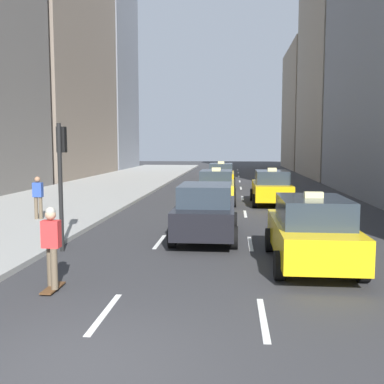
{
  "coord_description": "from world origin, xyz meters",
  "views": [
    {
      "loc": [
        2.06,
        -5.56,
        2.98
      ],
      "look_at": [
        0.53,
        11.1,
        1.25
      ],
      "focal_mm": 42.0,
      "sensor_mm": 36.0,
      "label": 1
    }
  ],
  "objects_px": {
    "taxi_second": "(271,187)",
    "taxi_fourth": "(221,175)",
    "sedan_silver_behind": "(206,211)",
    "skateboarder": "(51,245)",
    "pedestrian_mid_block": "(38,195)",
    "traffic_light_pole": "(61,166)",
    "taxi_third": "(216,187)",
    "taxi_lead": "(311,231)"
  },
  "relations": [
    {
      "from": "taxi_second",
      "to": "taxi_fourth",
      "type": "relative_size",
      "value": 1.0
    },
    {
      "from": "taxi_second",
      "to": "sedan_silver_behind",
      "type": "bearing_deg",
      "value": -107.66
    },
    {
      "from": "skateboarder",
      "to": "pedestrian_mid_block",
      "type": "height_order",
      "value": "pedestrian_mid_block"
    },
    {
      "from": "taxi_second",
      "to": "taxi_fourth",
      "type": "xyz_separation_m",
      "value": [
        -2.8,
        8.93,
        0.0
      ]
    },
    {
      "from": "taxi_second",
      "to": "traffic_light_pole",
      "type": "bearing_deg",
      "value": -122.1
    },
    {
      "from": "taxi_third",
      "to": "taxi_fourth",
      "type": "distance_m",
      "value": 8.88
    },
    {
      "from": "sedan_silver_behind",
      "to": "pedestrian_mid_block",
      "type": "height_order",
      "value": "pedestrian_mid_block"
    },
    {
      "from": "taxi_second",
      "to": "taxi_fourth",
      "type": "distance_m",
      "value": 9.36
    },
    {
      "from": "taxi_second",
      "to": "sedan_silver_behind",
      "type": "relative_size",
      "value": 0.97
    },
    {
      "from": "taxi_fourth",
      "to": "pedestrian_mid_block",
      "type": "height_order",
      "value": "taxi_fourth"
    },
    {
      "from": "taxi_lead",
      "to": "pedestrian_mid_block",
      "type": "relative_size",
      "value": 2.67
    },
    {
      "from": "taxi_lead",
      "to": "pedestrian_mid_block",
      "type": "distance_m",
      "value": 10.87
    },
    {
      "from": "taxi_third",
      "to": "pedestrian_mid_block",
      "type": "bearing_deg",
      "value": -135.88
    },
    {
      "from": "taxi_lead",
      "to": "traffic_light_pole",
      "type": "xyz_separation_m",
      "value": [
        -6.75,
        1.01,
        1.53
      ]
    },
    {
      "from": "pedestrian_mid_block",
      "to": "sedan_silver_behind",
      "type": "bearing_deg",
      "value": -19.99
    },
    {
      "from": "taxi_third",
      "to": "pedestrian_mid_block",
      "type": "relative_size",
      "value": 2.67
    },
    {
      "from": "taxi_lead",
      "to": "skateboarder",
      "type": "bearing_deg",
      "value": -156.46
    },
    {
      "from": "taxi_third",
      "to": "traffic_light_pole",
      "type": "bearing_deg",
      "value": -110.07
    },
    {
      "from": "taxi_lead",
      "to": "sedan_silver_behind",
      "type": "height_order",
      "value": "taxi_lead"
    },
    {
      "from": "taxi_second",
      "to": "traffic_light_pole",
      "type": "height_order",
      "value": "traffic_light_pole"
    },
    {
      "from": "taxi_second",
      "to": "taxi_third",
      "type": "height_order",
      "value": "same"
    },
    {
      "from": "pedestrian_mid_block",
      "to": "taxi_fourth",
      "type": "bearing_deg",
      "value": 66.57
    },
    {
      "from": "taxi_third",
      "to": "pedestrian_mid_block",
      "type": "xyz_separation_m",
      "value": [
        -6.64,
        -6.43,
        0.19
      ]
    },
    {
      "from": "taxi_lead",
      "to": "skateboarder",
      "type": "distance_m",
      "value": 6.15
    },
    {
      "from": "taxi_lead",
      "to": "skateboarder",
      "type": "xyz_separation_m",
      "value": [
        -5.64,
        -2.46,
        0.08
      ]
    },
    {
      "from": "pedestrian_mid_block",
      "to": "skateboarder",
      "type": "bearing_deg",
      "value": -64.16
    },
    {
      "from": "taxi_second",
      "to": "taxi_fourth",
      "type": "height_order",
      "value": "same"
    },
    {
      "from": "taxi_third",
      "to": "taxi_fourth",
      "type": "height_order",
      "value": "same"
    },
    {
      "from": "taxi_lead",
      "to": "skateboarder",
      "type": "relative_size",
      "value": 2.52
    },
    {
      "from": "taxi_lead",
      "to": "taxi_second",
      "type": "xyz_separation_m",
      "value": [
        0.0,
        11.77,
        0.0
      ]
    },
    {
      "from": "taxi_third",
      "to": "sedan_silver_behind",
      "type": "xyz_separation_m",
      "value": [
        0.0,
        -8.85,
        0.02
      ]
    },
    {
      "from": "sedan_silver_behind",
      "to": "skateboarder",
      "type": "bearing_deg",
      "value": -117.56
    },
    {
      "from": "taxi_second",
      "to": "pedestrian_mid_block",
      "type": "bearing_deg",
      "value": -145.93
    },
    {
      "from": "taxi_second",
      "to": "traffic_light_pole",
      "type": "xyz_separation_m",
      "value": [
        -6.75,
        -10.76,
        1.53
      ]
    },
    {
      "from": "taxi_fourth",
      "to": "taxi_third",
      "type": "bearing_deg",
      "value": -90.0
    },
    {
      "from": "skateboarder",
      "to": "pedestrian_mid_block",
      "type": "xyz_separation_m",
      "value": [
        -3.8,
        7.85,
        0.1
      ]
    },
    {
      "from": "taxi_lead",
      "to": "taxi_second",
      "type": "bearing_deg",
      "value": 90.0
    },
    {
      "from": "skateboarder",
      "to": "traffic_light_pole",
      "type": "xyz_separation_m",
      "value": [
        -1.11,
        3.47,
        1.45
      ]
    },
    {
      "from": "taxi_second",
      "to": "skateboarder",
      "type": "distance_m",
      "value": 15.3
    },
    {
      "from": "taxi_fourth",
      "to": "skateboarder",
      "type": "distance_m",
      "value": 23.33
    },
    {
      "from": "sedan_silver_behind",
      "to": "skateboarder",
      "type": "xyz_separation_m",
      "value": [
        -2.84,
        -5.43,
        0.06
      ]
    },
    {
      "from": "taxi_lead",
      "to": "pedestrian_mid_block",
      "type": "xyz_separation_m",
      "value": [
        -9.44,
        5.39,
        0.19
      ]
    }
  ]
}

